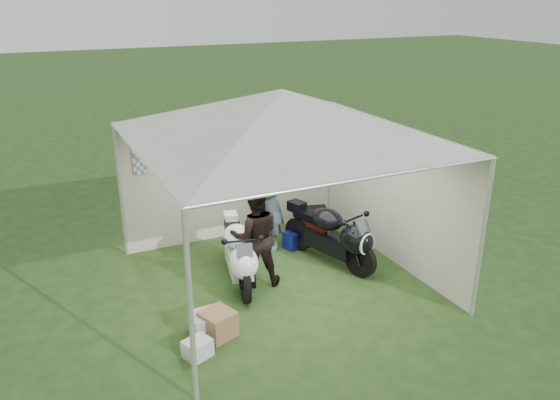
# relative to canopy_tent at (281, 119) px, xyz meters

# --- Properties ---
(ground) EXTENTS (80.00, 80.00, 0.00)m
(ground) POSITION_rel_canopy_tent_xyz_m (0.00, -0.03, -2.58)
(ground) COLOR #254017
(ground) RESTS_ON ground
(canopy_tent) EXTENTS (5.66, 5.66, 3.00)m
(canopy_tent) POSITION_rel_canopy_tent_xyz_m (0.00, 0.00, 0.00)
(canopy_tent) COLOR silver
(canopy_tent) RESTS_ON ground
(motorcycle_white) EXTENTS (0.68, 1.87, 0.93)m
(motorcycle_white) POSITION_rel_canopy_tent_xyz_m (-0.60, 0.21, -2.06)
(motorcycle_white) COLOR black
(motorcycle_white) RESTS_ON ground
(motorcycle_black) EXTENTS (0.84, 1.90, 0.96)m
(motorcycle_black) POSITION_rel_canopy_tent_xyz_m (1.03, 0.14, -2.04)
(motorcycle_black) COLOR black
(motorcycle_black) RESTS_ON ground
(paddock_stand) EXTENTS (0.48, 0.37, 0.31)m
(paddock_stand) POSITION_rel_canopy_tent_xyz_m (0.77, 0.99, -2.42)
(paddock_stand) COLOR #1F29C4
(paddock_stand) RESTS_ON ground
(person_dark_jacket) EXTENTS (0.91, 0.80, 1.59)m
(person_dark_jacket) POSITION_rel_canopy_tent_xyz_m (-0.37, 0.11, -1.78)
(person_dark_jacket) COLOR black
(person_dark_jacket) RESTS_ON ground
(person_blue_jacket) EXTENTS (0.44, 0.65, 1.73)m
(person_blue_jacket) POSITION_rel_canopy_tent_xyz_m (0.37, 1.16, -1.71)
(person_blue_jacket) COLOR slate
(person_blue_jacket) RESTS_ON ground
(equipment_box) EXTENTS (0.58, 0.51, 0.49)m
(equipment_box) POSITION_rel_canopy_tent_xyz_m (1.36, 1.39, -2.33)
(equipment_box) COLOR black
(equipment_box) RESTS_ON ground
(crate_0) EXTENTS (0.47, 0.37, 0.31)m
(crate_0) POSITION_rel_canopy_tent_xyz_m (-1.46, -0.86, -2.42)
(crate_0) COLOR #B8BEC2
(crate_0) RESTS_ON ground
(crate_1) EXTENTS (0.51, 0.51, 0.35)m
(crate_1) POSITION_rel_canopy_tent_xyz_m (-1.37, -0.97, -2.40)
(crate_1) COLOR #916846
(crate_1) RESTS_ON ground
(crate_2) EXTENTS (0.39, 0.36, 0.23)m
(crate_2) POSITION_rel_canopy_tent_xyz_m (-1.75, -1.28, -2.46)
(crate_2) COLOR silver
(crate_2) RESTS_ON ground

